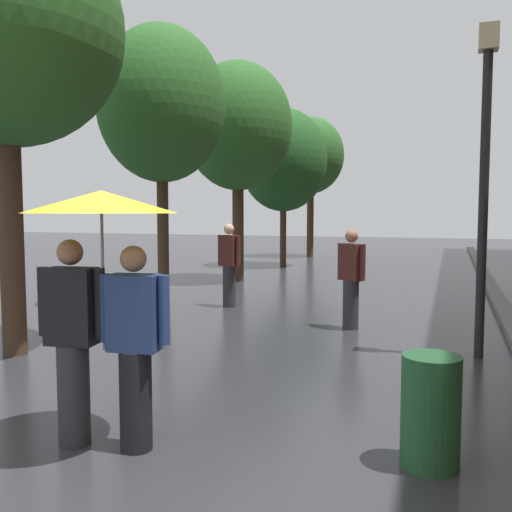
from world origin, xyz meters
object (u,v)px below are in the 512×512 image
street_tree_4 (311,156)px  pedestrian_walking_far (229,265)px  couple_under_umbrella (102,272)px  street_lamp_post (485,167)px  street_tree_0 (4,29)px  street_tree_3 (283,160)px  street_tree_1 (161,105)px  street_tree_2 (238,127)px  litter_bin (430,411)px  pedestrian_walking_midground (351,279)px

street_tree_4 → pedestrian_walking_far: street_tree_4 is taller
couple_under_umbrella → street_lamp_post: street_lamp_post is taller
street_tree_0 → street_tree_4: bearing=90.6°
street_tree_3 → street_tree_1: bearing=-89.9°
street_tree_0 → street_tree_2: bearing=90.4°
street_tree_0 → street_tree_2: (-0.05, 8.45, -0.05)m
street_tree_3 → street_tree_4: (-0.11, 4.44, 0.58)m
litter_bin → street_tree_3: bearing=110.8°
street_tree_1 → street_tree_4: bearing=90.5°
street_tree_0 → pedestrian_walking_midground: street_tree_0 is taller
street_lamp_post → litter_bin: 4.09m
street_lamp_post → couple_under_umbrella: bearing=-127.1°
street_tree_1 → street_tree_4: street_tree_4 is taller
street_tree_0 → pedestrian_walking_far: bearing=73.4°
street_tree_4 → couple_under_umbrella: (3.09, -19.47, -2.87)m
street_tree_1 → street_tree_4: (-0.12, 13.13, 0.23)m
street_tree_0 → street_tree_2: street_tree_2 is taller
street_tree_3 → litter_bin: bearing=-69.2°
street_lamp_post → litter_bin: bearing=-98.1°
street_tree_4 → couple_under_umbrella: 19.92m
pedestrian_walking_midground → street_tree_1: bearing=164.9°
pedestrian_walking_midground → street_tree_0: bearing=-142.0°
street_tree_4 → couple_under_umbrella: street_tree_4 is taller
pedestrian_walking_far → street_tree_3: bearing=99.4°
street_lamp_post → pedestrian_walking_midground: size_ratio=2.62×
street_tree_3 → pedestrian_walking_midground: size_ratio=3.39×
street_lamp_post → litter_bin: size_ratio=5.04×
pedestrian_walking_far → litter_bin: bearing=-55.8°
pedestrian_walking_far → street_tree_4: bearing=96.7°
street_tree_1 → pedestrian_walking_midground: 5.33m
street_tree_3 → couple_under_umbrella: size_ratio=2.65×
street_tree_4 → litter_bin: (5.61, -18.96, -3.89)m
street_tree_0 → street_lamp_post: size_ratio=1.37×
street_tree_1 → street_lamp_post: street_tree_1 is taller
litter_bin → pedestrian_walking_midground: (-1.41, 4.73, 0.41)m
street_tree_2 → litter_bin: bearing=-61.4°
street_tree_1 → street_tree_0: bearing=-89.1°
street_tree_3 → street_lamp_post: street_tree_3 is taller
litter_bin → pedestrian_walking_far: (-4.10, 6.03, 0.44)m
street_tree_2 → street_tree_3: (-0.03, 4.47, -0.51)m
litter_bin → street_lamp_post: bearing=81.9°
couple_under_umbrella → litter_bin: (2.52, 0.51, -1.01)m
street_tree_3 → pedestrian_walking_midground: 11.00m
street_lamp_post → pedestrian_walking_midground: (-1.91, 1.24, -1.67)m
street_tree_1 → street_tree_3: (-0.01, 8.69, -0.35)m
street_tree_1 → street_tree_2: bearing=89.8°
couple_under_umbrella → pedestrian_walking_far: (-1.58, 6.54, -0.58)m
litter_bin → pedestrian_walking_far: size_ratio=0.50×
street_tree_2 → street_tree_3: size_ratio=1.09×
street_tree_3 → litter_bin: 15.88m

